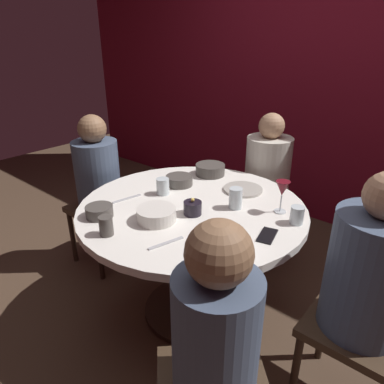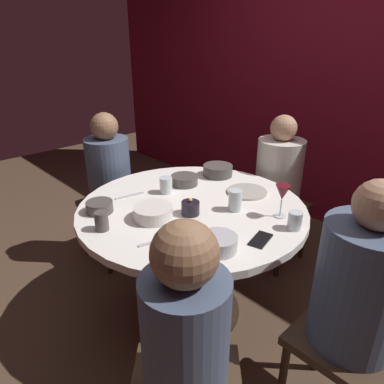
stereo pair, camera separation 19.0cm
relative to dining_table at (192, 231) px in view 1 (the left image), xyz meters
The scene contains 22 objects.
ground_plane 0.58m from the dining_table, ahead, with size 8.00×8.00×0.00m, color #4C3828.
back_wall 1.90m from the dining_table, 90.00° to the left, with size 6.00×0.10×2.60m, color maroon.
dining_table is the anchor object (origin of this frame).
seated_diner_left 0.88m from the dining_table, behind, with size 0.40×0.40×1.14m.
seated_diner_back 0.87m from the dining_table, 90.00° to the left, with size 0.40×0.40×1.13m.
seated_diner_right 0.94m from the dining_table, ahead, with size 0.40×0.40×1.17m.
seated_diner_front_right 0.91m from the dining_table, 45.00° to the right, with size 0.57×0.57×1.14m.
candle_holder 0.23m from the dining_table, 48.11° to the right, with size 0.10×0.10×0.09m.
wine_glass 0.56m from the dining_table, 30.34° to the left, with size 0.08×0.08×0.18m.
dinner_plate 0.41m from the dining_table, 73.44° to the left, with size 0.24×0.24×0.01m, color #B2ADA3.
cell_phone 0.51m from the dining_table, ahead, with size 0.07×0.14×0.01m, color black.
bowl_serving_large 0.50m from the dining_table, 29.02° to the right, with size 0.17×0.17×0.07m, color #B7B7BC.
bowl_salad_center 0.32m from the dining_table, 95.52° to the right, with size 0.20×0.20×0.07m, color silver.
bowl_small_white 0.36m from the dining_table, 145.51° to the left, with size 0.17×0.17×0.06m, color #4C4742.
bowl_sauce_side 0.54m from the dining_table, 124.45° to the right, with size 0.14×0.14×0.06m, color #4C4742.
bowl_rice_portion 0.53m from the dining_table, 115.44° to the left, with size 0.20×0.20×0.07m, color #4C4742.
cup_near_candle 0.55m from the dining_table, 101.85° to the right, with size 0.07×0.07×0.09m, color #4C4742.
cup_by_left_diner 0.60m from the dining_table, 18.62° to the left, with size 0.07×0.07×0.09m, color silver.
cup_by_right_diner 0.32m from the dining_table, behind, with size 0.08×0.08×0.10m, color silver.
cup_center_front 0.33m from the dining_table, 32.17° to the left, with size 0.07×0.07×0.12m, color silver.
fork_near_plate 0.45m from the dining_table, 66.50° to the right, with size 0.02×0.18×0.01m, color #B7B7BC.
knife_near_plate 0.42m from the dining_table, 151.60° to the right, with size 0.02×0.18×0.01m, color #B7B7BC.
Camera 1 is at (1.12, -1.33, 1.61)m, focal length 32.66 mm.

